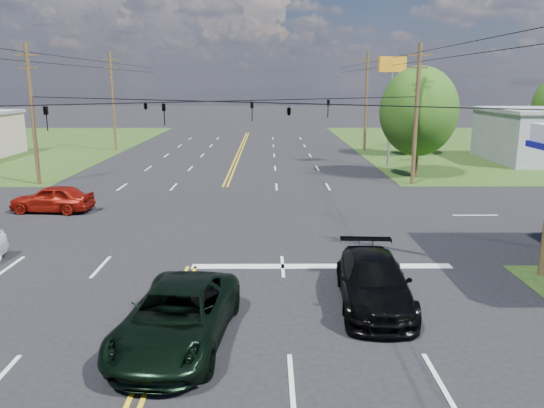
{
  "coord_description": "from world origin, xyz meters",
  "views": [
    {
      "loc": [
        2.97,
        -15.34,
        6.92
      ],
      "look_at": [
        3.1,
        6.0,
        2.03
      ],
      "focal_mm": 35.0,
      "sensor_mm": 36.0,
      "label": 1
    }
  ],
  "objects_px": {
    "pickup_dkgreen": "(177,317)",
    "pole_right_far": "(366,100)",
    "tree_right_a": "(419,111)",
    "suv_black": "(374,282)",
    "pole_ne": "(416,113)",
    "pole_nw": "(32,113)",
    "pole_left_far": "(113,100)",
    "tree_right_b": "(410,112)"
  },
  "relations": [
    {
      "from": "pickup_dkgreen",
      "to": "pole_right_far",
      "type": "bearing_deg",
      "value": 79.78
    },
    {
      "from": "pole_right_far",
      "to": "tree_right_a",
      "type": "distance_m",
      "value": 16.03
    },
    {
      "from": "pickup_dkgreen",
      "to": "suv_black",
      "type": "height_order",
      "value": "pickup_dkgreen"
    },
    {
      "from": "pickup_dkgreen",
      "to": "pole_ne",
      "type": "bearing_deg",
      "value": 67.93
    },
    {
      "from": "pole_ne",
      "to": "pickup_dkgreen",
      "type": "relative_size",
      "value": 1.67
    },
    {
      "from": "pole_nw",
      "to": "pole_left_far",
      "type": "bearing_deg",
      "value": 90.0
    },
    {
      "from": "pole_ne",
      "to": "suv_black",
      "type": "xyz_separation_m",
      "value": [
        -6.7,
        -20.58,
        -4.14
      ]
    },
    {
      "from": "pole_nw",
      "to": "pole_left_far",
      "type": "distance_m",
      "value": 19.0
    },
    {
      "from": "pole_nw",
      "to": "pickup_dkgreen",
      "type": "height_order",
      "value": "pole_nw"
    },
    {
      "from": "tree_right_b",
      "to": "suv_black",
      "type": "distance_m",
      "value": 37.17
    },
    {
      "from": "suv_black",
      "to": "pickup_dkgreen",
      "type": "bearing_deg",
      "value": -152.39
    },
    {
      "from": "pickup_dkgreen",
      "to": "suv_black",
      "type": "bearing_deg",
      "value": 30.16
    },
    {
      "from": "pole_right_far",
      "to": "tree_right_a",
      "type": "bearing_deg",
      "value": -86.42
    },
    {
      "from": "pole_left_far",
      "to": "suv_black",
      "type": "bearing_deg",
      "value": -64.01
    },
    {
      "from": "tree_right_a",
      "to": "suv_black",
      "type": "distance_m",
      "value": 25.14
    },
    {
      "from": "tree_right_b",
      "to": "pickup_dkgreen",
      "type": "distance_m",
      "value": 41.5
    },
    {
      "from": "pole_ne",
      "to": "pole_left_far",
      "type": "relative_size",
      "value": 0.95
    },
    {
      "from": "pole_ne",
      "to": "suv_black",
      "type": "relative_size",
      "value": 1.78
    },
    {
      "from": "tree_right_b",
      "to": "pickup_dkgreen",
      "type": "relative_size",
      "value": 1.24
    },
    {
      "from": "tree_right_a",
      "to": "pickup_dkgreen",
      "type": "relative_size",
      "value": 1.43
    },
    {
      "from": "pole_left_far",
      "to": "pole_right_far",
      "type": "distance_m",
      "value": 26.0
    },
    {
      "from": "tree_right_a",
      "to": "pickup_dkgreen",
      "type": "xyz_separation_m",
      "value": [
        -13.5,
        -26.14,
        -4.08
      ]
    },
    {
      "from": "pole_right_far",
      "to": "suv_black",
      "type": "relative_size",
      "value": 1.87
    },
    {
      "from": "pole_right_far",
      "to": "pickup_dkgreen",
      "type": "height_order",
      "value": "pole_right_far"
    },
    {
      "from": "pole_nw",
      "to": "pole_left_far",
      "type": "xyz_separation_m",
      "value": [
        0.0,
        19.0,
        0.25
      ]
    },
    {
      "from": "tree_right_b",
      "to": "tree_right_a",
      "type": "bearing_deg",
      "value": -101.77
    },
    {
      "from": "tree_right_a",
      "to": "pole_ne",
      "type": "bearing_deg",
      "value": -108.43
    },
    {
      "from": "pole_left_far",
      "to": "suv_black",
      "type": "distance_m",
      "value": 44.25
    },
    {
      "from": "pole_ne",
      "to": "tree_right_a",
      "type": "relative_size",
      "value": 1.16
    },
    {
      "from": "pole_nw",
      "to": "pole_right_far",
      "type": "bearing_deg",
      "value": 36.16
    },
    {
      "from": "tree_right_b",
      "to": "pole_nw",
      "type": "bearing_deg",
      "value": -153.05
    },
    {
      "from": "pole_ne",
      "to": "pole_left_far",
      "type": "height_order",
      "value": "pole_left_far"
    },
    {
      "from": "pole_ne",
      "to": "pole_right_far",
      "type": "height_order",
      "value": "pole_right_far"
    },
    {
      "from": "tree_right_b",
      "to": "pickup_dkgreen",
      "type": "bearing_deg",
      "value": -112.76
    },
    {
      "from": "pole_ne",
      "to": "pole_right_far",
      "type": "xyz_separation_m",
      "value": [
        0.0,
        19.0,
        0.25
      ]
    },
    {
      "from": "pole_left_far",
      "to": "tree_right_b",
      "type": "distance_m",
      "value": 29.79
    },
    {
      "from": "pole_left_far",
      "to": "tree_right_b",
      "type": "bearing_deg",
      "value": -7.72
    },
    {
      "from": "tree_right_a",
      "to": "pickup_dkgreen",
      "type": "distance_m",
      "value": 29.7
    },
    {
      "from": "pole_ne",
      "to": "tree_right_b",
      "type": "distance_m",
      "value": 15.42
    },
    {
      "from": "pole_left_far",
      "to": "pickup_dkgreen",
      "type": "xyz_separation_m",
      "value": [
        13.5,
        -42.14,
        -4.38
      ]
    },
    {
      "from": "pole_left_far",
      "to": "pole_right_far",
      "type": "bearing_deg",
      "value": 0.0
    },
    {
      "from": "pole_nw",
      "to": "suv_black",
      "type": "xyz_separation_m",
      "value": [
        19.3,
        -20.58,
        -4.14
      ]
    }
  ]
}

